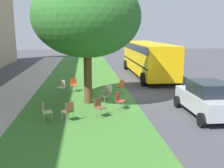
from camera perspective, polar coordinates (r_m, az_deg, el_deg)
The scene contains 15 objects.
ground at distance 15.64m, azimuth 5.07°, elevation -2.57°, with size 80.00×80.00×0.00m, color #424247.
grass_verge at distance 15.35m, azimuth -6.75°, elevation -2.87°, with size 48.00×6.00×0.01m, color #3D752D.
sidewalk_strip at distance 16.03m, azimuth -22.71°, elevation -3.09°, with size 48.00×2.80×0.01m, color #ADA89E.
street_tree at distance 13.50m, azimuth -5.74°, elevation 14.74°, with size 5.63×5.63×6.67m.
chair_0 at distance 12.77m, azimuth 1.74°, elevation -3.44°, with size 0.56×0.57×0.88m.
chair_1 at distance 11.23m, azimuth -9.84°, elevation -5.78°, with size 0.58×0.58×0.88m.
chair_2 at distance 11.36m, azimuth -14.81°, elevation -5.80°, with size 0.51×0.51×0.88m.
chair_3 at distance 13.80m, azimuth -1.46°, elevation -2.27°, with size 0.58×0.58×0.88m.
chair_4 at distance 15.91m, azimuth 1.95°, elevation -0.36°, with size 0.59×0.59×0.88m.
chair_5 at distance 16.65m, azimuth -8.69°, elevation 0.07°, with size 0.48×0.48×0.88m.
chair_6 at distance 11.66m, azimuth -2.87°, elevation -4.96°, with size 0.58×0.58×0.88m.
chair_7 at distance 16.08m, azimuth -11.29°, elevation -0.45°, with size 0.59×0.59×0.88m.
chair_8 at distance 14.68m, azimuth -0.97°, elevation -1.40°, with size 0.58×0.57×0.88m.
parked_car at distance 12.51m, azimuth 20.68°, elevation -3.04°, with size 3.70×1.92×1.65m.
school_bus at distance 22.29m, azimuth 8.02°, elevation 6.30°, with size 10.40×2.80×2.88m.
Camera 1 is at (-14.84, 2.99, 3.90)m, focal length 40.43 mm.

